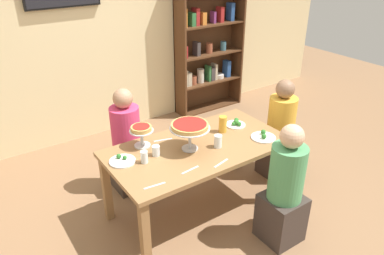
# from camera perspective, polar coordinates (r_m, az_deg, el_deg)

# --- Properties ---
(ground_plane) EXTENTS (12.00, 12.00, 0.00)m
(ground_plane) POSITION_cam_1_polar(r_m,az_deg,el_deg) (3.85, 0.86, -12.44)
(ground_plane) COLOR #846042
(rear_partition) EXTENTS (8.00, 0.12, 2.80)m
(rear_partition) POSITION_cam_1_polar(r_m,az_deg,el_deg) (5.04, -14.06, 14.29)
(rear_partition) COLOR beige
(rear_partition) RESTS_ON ground_plane
(dining_table) EXTENTS (1.68, 0.89, 0.74)m
(dining_table) POSITION_cam_1_polar(r_m,az_deg,el_deg) (3.47, 0.93, -4.13)
(dining_table) COLOR olive
(dining_table) RESTS_ON ground_plane
(bookshelf) EXTENTS (1.10, 0.30, 2.21)m
(bookshelf) POSITION_cam_1_polar(r_m,az_deg,el_deg) (5.70, 2.49, 13.57)
(bookshelf) COLOR #4C2D19
(bookshelf) RESTS_ON ground_plane
(diner_head_east) EXTENTS (0.34, 0.34, 1.15)m
(diner_head_east) POSITION_cam_1_polar(r_m,az_deg,el_deg) (4.23, 13.33, -1.27)
(diner_head_east) COLOR #382D28
(diner_head_east) RESTS_ON ground_plane
(diner_far_left) EXTENTS (0.34, 0.34, 1.15)m
(diner_far_left) POSITION_cam_1_polar(r_m,az_deg,el_deg) (3.96, -9.93, -3.05)
(diner_far_left) COLOR #382D28
(diner_far_left) RESTS_ON ground_plane
(diner_near_right) EXTENTS (0.34, 0.34, 1.15)m
(diner_near_right) POSITION_cam_1_polar(r_m,az_deg,el_deg) (3.34, 13.99, -9.79)
(diner_near_right) COLOR #382D28
(diner_near_right) RESTS_ON ground_plane
(deep_dish_pizza_stand) EXTENTS (0.36, 0.36, 0.26)m
(deep_dish_pizza_stand) POSITION_cam_1_polar(r_m,az_deg,el_deg) (3.28, -0.38, 0.03)
(deep_dish_pizza_stand) COLOR silver
(deep_dish_pizza_stand) RESTS_ON dining_table
(personal_pizza_stand) EXTENTS (0.22, 0.22, 0.20)m
(personal_pizza_stand) POSITION_cam_1_polar(r_m,az_deg,el_deg) (3.39, -7.79, -0.58)
(personal_pizza_stand) COLOR silver
(personal_pizza_stand) RESTS_ON dining_table
(salad_plate_near_diner) EXTENTS (0.20, 0.20, 0.07)m
(salad_plate_near_diner) POSITION_cam_1_polar(r_m,az_deg,el_deg) (3.81, 6.77, 0.59)
(salad_plate_near_diner) COLOR white
(salad_plate_near_diner) RESTS_ON dining_table
(salad_plate_far_diner) EXTENTS (0.24, 0.24, 0.06)m
(salad_plate_far_diner) POSITION_cam_1_polar(r_m,az_deg,el_deg) (3.62, 10.93, -1.39)
(salad_plate_far_diner) COLOR white
(salad_plate_far_diner) RESTS_ON dining_table
(salad_plate_spare) EXTENTS (0.23, 0.23, 0.06)m
(salad_plate_spare) POSITION_cam_1_polar(r_m,az_deg,el_deg) (3.25, -10.68, -5.01)
(salad_plate_spare) COLOR white
(salad_plate_spare) RESTS_ON dining_table
(beer_glass_amber_tall) EXTENTS (0.08, 0.08, 0.16)m
(beer_glass_amber_tall) POSITION_cam_1_polar(r_m,az_deg,el_deg) (3.65, 4.76, 0.51)
(beer_glass_amber_tall) COLOR gold
(beer_glass_amber_tall) RESTS_ON dining_table
(water_glass_clear_near) EXTENTS (0.07, 0.07, 0.12)m
(water_glass_clear_near) POSITION_cam_1_polar(r_m,az_deg,el_deg) (3.39, 4.01, -2.12)
(water_glass_clear_near) COLOR white
(water_glass_clear_near) RESTS_ON dining_table
(water_glass_clear_far) EXTENTS (0.07, 0.07, 0.09)m
(water_glass_clear_far) POSITION_cam_1_polar(r_m,az_deg,el_deg) (3.28, -5.58, -3.57)
(water_glass_clear_far) COLOR white
(water_glass_clear_far) RESTS_ON dining_table
(water_glass_clear_spare) EXTENTS (0.06, 0.06, 0.11)m
(water_glass_clear_spare) POSITION_cam_1_polar(r_m,az_deg,el_deg) (3.18, -7.36, -4.52)
(water_glass_clear_spare) COLOR white
(water_glass_clear_spare) RESTS_ON dining_table
(cutlery_fork_near) EXTENTS (0.18, 0.06, 0.00)m
(cutlery_fork_near) POSITION_cam_1_polar(r_m,az_deg,el_deg) (3.53, -4.49, -1.92)
(cutlery_fork_near) COLOR silver
(cutlery_fork_near) RESTS_ON dining_table
(cutlery_knife_near) EXTENTS (0.18, 0.04, 0.00)m
(cutlery_knife_near) POSITION_cam_1_polar(r_m,az_deg,el_deg) (2.92, -5.77, -8.91)
(cutlery_knife_near) COLOR silver
(cutlery_knife_near) RESTS_ON dining_table
(cutlery_fork_far) EXTENTS (0.18, 0.06, 0.00)m
(cutlery_fork_far) POSITION_cam_1_polar(r_m,az_deg,el_deg) (3.18, 4.50, -5.49)
(cutlery_fork_far) COLOR silver
(cutlery_fork_far) RESTS_ON dining_table
(cutlery_knife_far) EXTENTS (0.18, 0.03, 0.00)m
(cutlery_knife_far) POSITION_cam_1_polar(r_m,az_deg,el_deg) (3.08, -0.29, -6.55)
(cutlery_knife_far) COLOR silver
(cutlery_knife_far) RESTS_ON dining_table
(cutlery_spare_fork) EXTENTS (0.18, 0.07, 0.00)m
(cutlery_spare_fork) POSITION_cam_1_polar(r_m,az_deg,el_deg) (3.68, -0.59, -0.57)
(cutlery_spare_fork) COLOR silver
(cutlery_spare_fork) RESTS_ON dining_table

